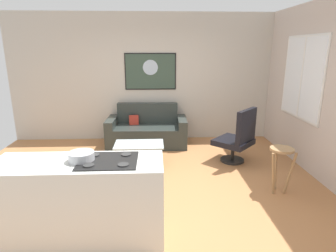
# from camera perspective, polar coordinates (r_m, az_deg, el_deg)

# --- Properties ---
(ground) EXTENTS (6.40, 6.40, 0.04)m
(ground) POSITION_cam_1_polar(r_m,az_deg,el_deg) (4.49, -2.50, -12.03)
(ground) COLOR #AE7244
(back_wall) EXTENTS (6.40, 0.05, 2.80)m
(back_wall) POSITION_cam_1_polar(r_m,az_deg,el_deg) (6.44, -2.73, 9.62)
(back_wall) COLOR beige
(back_wall) RESTS_ON ground
(right_wall) EXTENTS (0.05, 6.40, 2.80)m
(right_wall) POSITION_cam_1_polar(r_m,az_deg,el_deg) (5.06, 28.70, 6.18)
(right_wall) COLOR beige
(right_wall) RESTS_ON ground
(couch) EXTENTS (1.72, 0.86, 0.87)m
(couch) POSITION_cam_1_polar(r_m,az_deg,el_deg) (6.19, -4.24, -1.11)
(couch) COLOR #2A312E
(couch) RESTS_ON ground
(coffee_table) EXTENTS (0.87, 0.53, 0.41)m
(coffee_table) POSITION_cam_1_polar(r_m,az_deg,el_deg) (5.08, -5.84, -3.97)
(coffee_table) COLOR silver
(coffee_table) RESTS_ON ground
(armchair) EXTENTS (0.86, 0.86, 1.02)m
(armchair) POSITION_cam_1_polar(r_m,az_deg,el_deg) (5.29, 13.92, -2.33)
(armchair) COLOR black
(armchair) RESTS_ON ground
(bar_stool) EXTENTS (0.38, 0.37, 0.68)m
(bar_stool) POSITION_cam_1_polar(r_m,az_deg,el_deg) (4.37, 21.81, -6.04)
(bar_stool) COLOR #A0794E
(bar_stool) RESTS_ON ground
(kitchen_counter) EXTENTS (1.76, 0.62, 0.94)m
(kitchen_counter) POSITION_cam_1_polar(r_m,az_deg,el_deg) (3.27, -17.12, -14.31)
(kitchen_counter) COLOR silver
(kitchen_counter) RESTS_ON ground
(mixing_bowl) EXTENTS (0.27, 0.27, 0.10)m
(mixing_bowl) POSITION_cam_1_polar(r_m,az_deg,el_deg) (3.07, -17.03, -5.95)
(mixing_bowl) COLOR #BABDC4
(mixing_bowl) RESTS_ON kitchen_counter
(wall_painting) EXTENTS (1.13, 0.03, 0.80)m
(wall_painting) POSITION_cam_1_polar(r_m,az_deg,el_deg) (6.39, -3.55, 10.90)
(wall_painting) COLOR black
(window) EXTENTS (0.03, 1.35, 1.45)m
(window) POSITION_cam_1_polar(r_m,az_deg,el_deg) (5.55, 25.40, 8.78)
(window) COLOR silver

